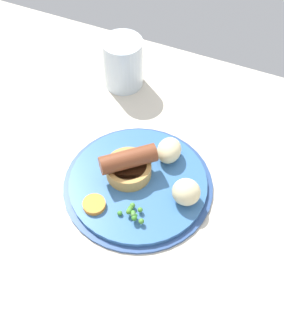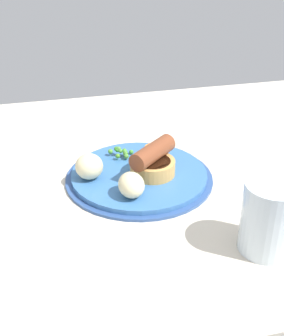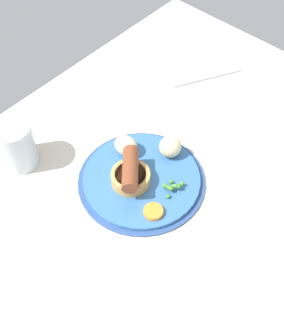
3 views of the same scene
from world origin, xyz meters
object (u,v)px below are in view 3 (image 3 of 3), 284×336
pea_pile (173,186)px  potato_chunk_0 (126,145)px  potato_chunk_1 (170,147)px  carrot_slice_1 (153,212)px  dinner_plate (141,180)px  fork (207,77)px  drinking_glass (16,145)px  sausage_pudding (130,174)px

pea_pile → potato_chunk_0: potato_chunk_0 is taller
potato_chunk_0 → potato_chunk_1: bearing=128.6°
pea_pile → carrot_slice_1: bearing=6.1°
dinner_plate → fork: size_ratio=1.45×
carrot_slice_1 → fork: size_ratio=0.21×
drinking_glass → fork: bearing=164.2°
fork → dinner_plate: bearing=43.6°
potato_chunk_0 → fork: (-31.59, -2.27, -3.11)cm
potato_chunk_0 → fork: bearing=-175.9°
drinking_glass → potato_chunk_1: bearing=133.4°
potato_chunk_1 → drinking_glass: drinking_glass is taller
sausage_pudding → pea_pile: size_ratio=1.94×
sausage_pudding → carrot_slice_1: sausage_pudding is taller
dinner_plate → sausage_pudding: 4.02cm
dinner_plate → drinking_glass: drinking_glass is taller
potato_chunk_0 → drinking_glass: 22.53cm
potato_chunk_0 → fork: 31.82cm
dinner_plate → carrot_slice_1: 8.83cm
sausage_pudding → potato_chunk_1: sausage_pudding is taller
pea_pile → carrot_slice_1: (6.79, 0.73, -0.57)cm
sausage_pudding → drinking_glass: bearing=-104.8°
potato_chunk_0 → potato_chunk_1: size_ratio=1.08×
pea_pile → drinking_glass: size_ratio=0.46×
potato_chunk_1 → drinking_glass: size_ratio=0.45×
sausage_pudding → pea_pile: bearing=77.9°
dinner_plate → sausage_pudding: sausage_pudding is taller
potato_chunk_0 → carrot_slice_1: 16.37cm
drinking_glass → sausage_pudding: bearing=116.4°
sausage_pudding → potato_chunk_0: (-5.13, -6.07, -0.39)cm
dinner_plate → sausage_pudding: bearing=-23.9°
dinner_plate → drinking_glass: (13.04, -22.81, 4.70)cm
dinner_plate → potato_chunk_0: 8.14cm
sausage_pudding → potato_chunk_1: bearing=132.7°
sausage_pudding → fork: sausage_pudding is taller
carrot_slice_1 → drinking_glass: 31.42cm
potato_chunk_0 → potato_chunk_1: (-5.77, 7.23, 0.24)cm
fork → carrot_slice_1: bearing=51.4°
dinner_plate → fork: (-34.54, -9.30, -0.27)cm
pea_pile → drinking_glass: 33.14cm
potato_chunk_1 → dinner_plate: bearing=-1.3°
sausage_pudding → potato_chunk_0: size_ratio=1.83×
pea_pile → fork: bearing=-154.0°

